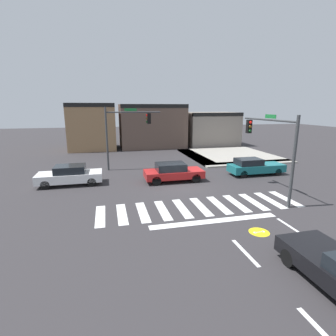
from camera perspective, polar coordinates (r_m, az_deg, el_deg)
name	(u,v)px	position (r m, az deg, el deg)	size (l,w,h in m)	color
ground_plane	(180,185)	(19.31, 2.61, -3.69)	(120.00, 120.00, 0.00)	#302D30
crosswalk_near	(201,206)	(15.28, 7.32, -8.47)	(11.90, 2.89, 0.01)	silver
lane_markings	(305,278)	(10.56, 28.18, -20.80)	(6.80, 18.75, 0.01)	white
bike_detector_marking	(259,232)	(13.00, 19.57, -13.26)	(0.95, 0.95, 0.01)	yellow
curb_corner_northeast	(227,156)	(30.89, 13.00, 2.62)	(10.00, 10.60, 0.15)	#9E998E
storefront_row	(153,127)	(37.47, -3.34, 9.13)	(23.97, 6.54, 6.17)	#93704C
traffic_signal_southeast	(271,139)	(17.48, 21.84, 5.96)	(0.32, 5.54, 5.25)	#383A3D
traffic_signal_northwest	(126,127)	(23.75, -9.31, 8.99)	(4.98, 0.32, 5.68)	#383A3D
car_red	(173,172)	(19.98, 1.09, -0.87)	(4.53, 1.89, 1.45)	red
car_teal	(254,167)	(23.10, 18.64, 0.30)	(4.70, 1.71, 1.43)	#196B70
car_white	(70,175)	(20.43, -20.93, -1.48)	(4.63, 1.88, 1.46)	white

